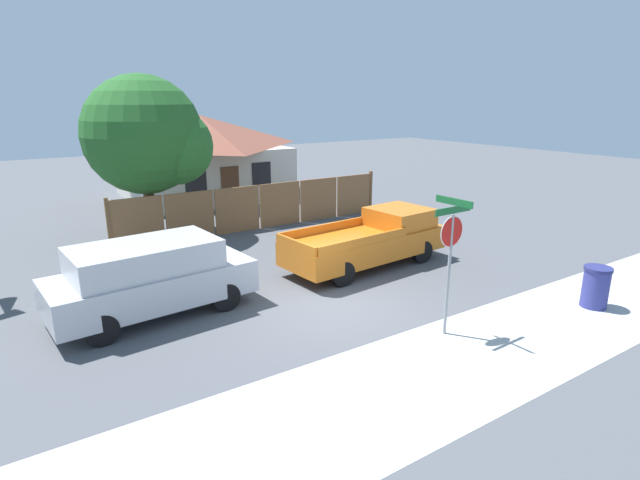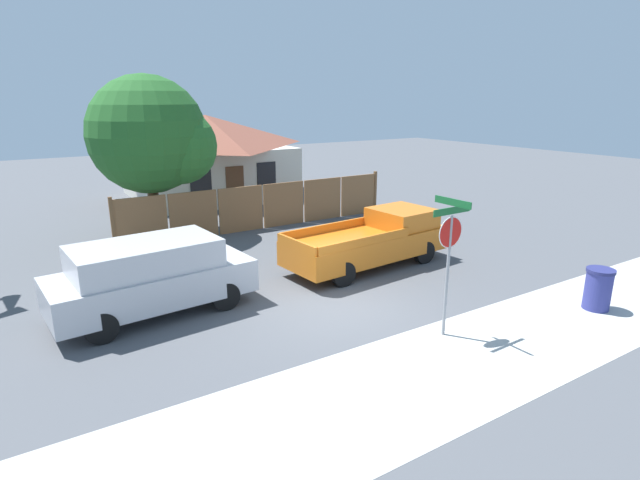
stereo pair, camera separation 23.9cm
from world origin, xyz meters
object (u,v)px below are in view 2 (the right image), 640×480
object	(u,v)px
orange_pickup	(373,240)
trash_bin	(598,289)
house	(207,155)
stop_sign	(450,244)
oak_tree	(154,137)
red_suv	(151,275)

from	to	relation	value
orange_pickup	trash_bin	bearing A→B (deg)	-70.24
orange_pickup	house	bearing A→B (deg)	86.41
trash_bin	stop_sign	bearing A→B (deg)	166.48
orange_pickup	oak_tree	bearing A→B (deg)	118.44
oak_tree	stop_sign	xyz separation A→B (m)	(3.00, -11.75, -1.59)
house	orange_pickup	world-z (taller)	house
orange_pickup	stop_sign	xyz separation A→B (m)	(-1.66, -4.67, 1.30)
red_suv	trash_bin	distance (m)	11.02
oak_tree	stop_sign	size ratio (longest dim) A/B	1.92
oak_tree	orange_pickup	xyz separation A→B (m)	(4.66, -7.08, -2.89)
stop_sign	trash_bin	bearing A→B (deg)	-14.99
house	trash_bin	world-z (taller)	house
oak_tree	orange_pickup	bearing A→B (deg)	-56.66
red_suv	stop_sign	size ratio (longest dim) A/B	1.58
trash_bin	oak_tree	bearing A→B (deg)	119.65
oak_tree	red_suv	xyz separation A→B (m)	(-2.16, -7.10, -2.73)
house	stop_sign	world-z (taller)	house
trash_bin	orange_pickup	bearing A→B (deg)	114.66
orange_pickup	trash_bin	world-z (taller)	orange_pickup
oak_tree	stop_sign	distance (m)	12.23
oak_tree	trash_bin	world-z (taller)	oak_tree
trash_bin	house	bearing A→B (deg)	98.56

